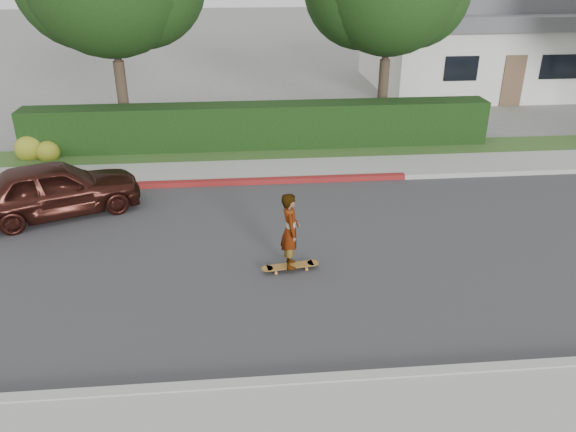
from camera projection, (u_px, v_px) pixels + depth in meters
name	position (u px, v px, depth m)	size (l,w,h in m)	color
ground	(411.00, 248.00, 12.36)	(120.00, 120.00, 0.00)	slate
road	(411.00, 248.00, 12.36)	(60.00, 8.00, 0.01)	#2D2D30
curb_near	(489.00, 370.00, 8.64)	(60.00, 0.20, 0.15)	#9E9E99
sidewalk_near	(515.00, 414.00, 7.83)	(60.00, 1.60, 0.12)	gray
curb_far	(370.00, 178.00, 16.03)	(60.00, 0.20, 0.15)	#9E9E99
curb_red_section	(193.00, 183.00, 15.61)	(12.00, 0.21, 0.15)	maroon
sidewalk_far	(363.00, 167.00, 16.84)	(60.00, 1.60, 0.12)	gray
planting_strip	(353.00, 150.00, 18.29)	(60.00, 1.60, 0.10)	#2D4C1E
hedge	(260.00, 127.00, 18.28)	(15.00, 1.00, 1.50)	black
flowering_shrub	(36.00, 150.00, 17.46)	(1.40, 1.00, 0.90)	#2D4C19
house	(482.00, 41.00, 26.55)	(10.60, 8.60, 4.30)	beige
skateboard	(290.00, 266.00, 11.45)	(1.22, 0.41, 0.11)	#C67336
skateboarder	(290.00, 231.00, 11.10)	(0.58, 0.38, 1.59)	white
car_maroon	(55.00, 189.00, 13.68)	(1.61, 4.00, 1.36)	#331510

